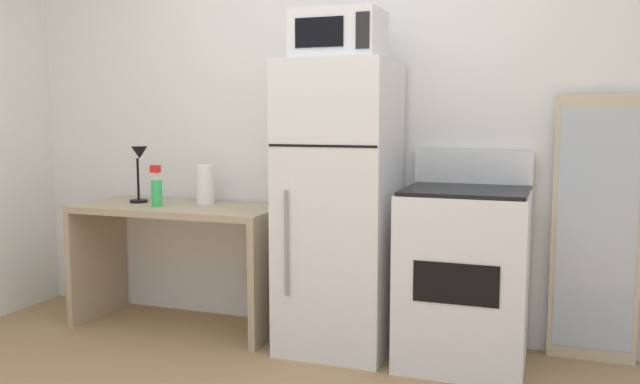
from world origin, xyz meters
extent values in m
cube|color=white|center=(0.00, 1.70, 1.30)|extent=(5.00, 0.10, 2.60)
cube|color=tan|center=(-0.96, 1.36, 0.73)|extent=(1.26, 0.55, 0.04)
cube|color=tan|center=(-1.57, 1.36, 0.35)|extent=(0.04, 0.55, 0.71)
cube|color=tan|center=(-0.34, 1.36, 0.35)|extent=(0.04, 0.55, 0.71)
cylinder|color=black|center=(-1.27, 1.40, 0.76)|extent=(0.11, 0.11, 0.02)
cylinder|color=black|center=(-1.27, 1.40, 0.90)|extent=(0.02, 0.02, 0.26)
cone|color=black|center=(-1.24, 1.38, 1.07)|extent=(0.10, 0.10, 0.08)
cylinder|color=green|center=(-1.05, 1.27, 0.83)|extent=(0.06, 0.06, 0.16)
cylinder|color=white|center=(-1.05, 1.27, 0.93)|extent=(0.02, 0.02, 0.04)
cube|color=red|center=(-1.05, 1.26, 0.98)|extent=(0.06, 0.03, 0.04)
cylinder|color=white|center=(-0.84, 1.48, 0.87)|extent=(0.11, 0.11, 0.24)
cube|color=white|center=(0.08, 1.34, 0.79)|extent=(0.59, 0.59, 1.58)
cube|color=black|center=(0.08, 1.04, 1.14)|extent=(0.58, 0.00, 0.01)
cylinder|color=gray|center=(-0.11, 1.03, 0.63)|extent=(0.02, 0.02, 0.55)
cube|color=silver|center=(0.08, 1.32, 1.71)|extent=(0.46, 0.34, 0.26)
cube|color=black|center=(0.03, 1.14, 1.71)|extent=(0.26, 0.01, 0.15)
cube|color=black|center=(0.26, 1.14, 1.71)|extent=(0.07, 0.01, 0.18)
cube|color=white|center=(0.76, 1.33, 0.45)|extent=(0.64, 0.60, 0.90)
cube|color=black|center=(0.76, 1.33, 0.91)|extent=(0.61, 0.58, 0.02)
cube|color=white|center=(0.76, 1.61, 1.01)|extent=(0.64, 0.04, 0.18)
cube|color=black|center=(0.76, 1.03, 0.50)|extent=(0.41, 0.01, 0.20)
cube|color=#C6B793|center=(1.40, 1.59, 0.70)|extent=(0.44, 0.03, 1.40)
cube|color=#B2BCC6|center=(1.40, 1.57, 0.70)|extent=(0.39, 0.00, 1.26)
camera|label=1|loc=(1.17, -2.03, 1.28)|focal=36.55mm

